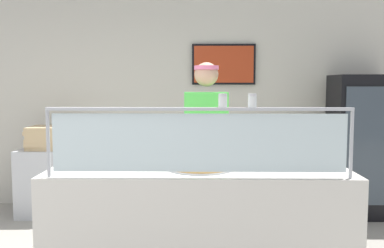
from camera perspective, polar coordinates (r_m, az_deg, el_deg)
The scene contains 11 objects.
shop_rear_unit at distance 5.53m, azimuth 1.01°, elevation 3.09°, with size 6.60×0.13×2.70m.
serving_counter at distance 3.29m, azimuth 0.91°, elevation -14.05°, with size 2.20×0.77×0.95m, color silver.
sneeze_guard at distance 2.80m, azimuth 0.92°, elevation -1.31°, with size 2.02×0.06×0.47m.
pizza_tray at distance 3.14m, azimuth 1.10°, elevation -5.70°, with size 0.49×0.49×0.04m.
pizza_server at distance 3.12m, azimuth 0.91°, elevation -5.37°, with size 0.07×0.28×0.01m, color #ADAFB7.
parmesan_shaker at distance 2.79m, azimuth 4.12°, elevation 3.02°, with size 0.06×0.06×0.09m.
pepper_flake_shaker at distance 2.81m, azimuth 8.05°, elevation 3.00°, with size 0.06×0.06×0.09m.
worker_figure at distance 3.78m, azimuth 1.97°, elevation -3.24°, with size 0.41×0.50×1.76m.
drink_fridge at distance 5.49m, azimuth 21.80°, elevation -2.70°, with size 0.72×0.60×1.68m.
prep_shelf at distance 5.47m, azimuth -18.32°, elevation -7.30°, with size 0.70×0.55×0.80m, color #B7BABF.
pizza_box_stack at distance 5.38m, azimuth -18.51°, elevation -1.72°, with size 0.48×0.46×0.27m.
Camera 1 is at (1.10, -2.73, 1.56)m, focal length 39.94 mm.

